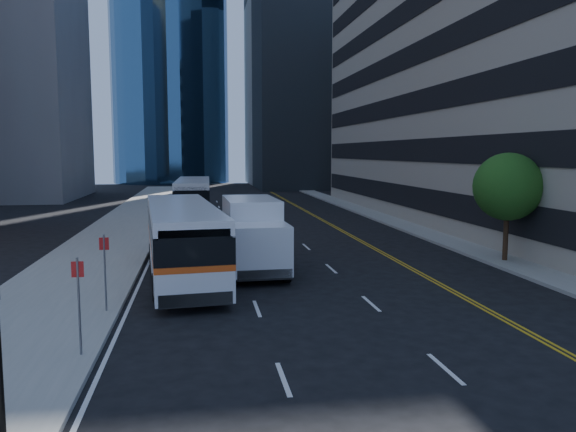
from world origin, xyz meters
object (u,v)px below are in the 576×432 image
(bus_rear, at_px, (193,197))
(box_truck, at_px, (254,233))
(street_tree, at_px, (508,187))
(bus_front, at_px, (182,238))

(bus_rear, xyz_separation_m, box_truck, (2.83, -21.38, -0.01))
(street_tree, height_order, bus_rear, street_tree)
(bus_rear, height_order, box_truck, box_truck)
(box_truck, bearing_deg, street_tree, -2.96)
(street_tree, height_order, box_truck, street_tree)
(bus_front, xyz_separation_m, bus_rear, (0.28, 22.33, -0.00))
(street_tree, bearing_deg, box_truck, 178.93)
(bus_rear, bearing_deg, box_truck, -81.46)
(street_tree, xyz_separation_m, bus_front, (-15.11, -0.72, -1.96))
(bus_front, distance_m, box_truck, 3.25)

